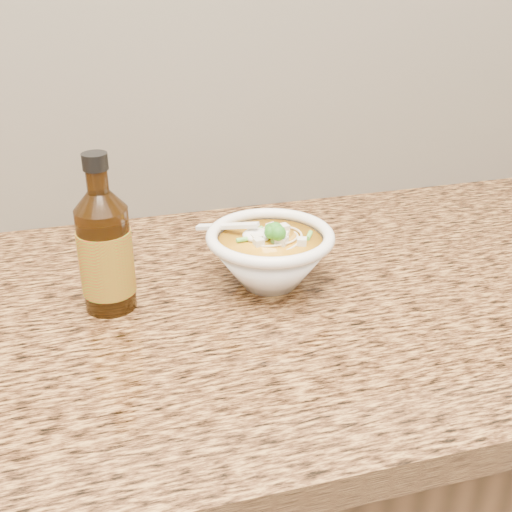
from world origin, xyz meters
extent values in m
cube|color=beige|center=(0.00, 1.99, 1.15)|extent=(4.00, 0.02, 0.50)
cube|color=#A3743C|center=(0.00, 1.68, 0.88)|extent=(4.00, 0.68, 0.04)
cylinder|color=white|center=(0.19, 1.70, 0.90)|extent=(0.07, 0.07, 0.01)
torus|color=white|center=(0.19, 1.70, 0.97)|extent=(0.17, 0.17, 0.02)
torus|color=beige|center=(0.20, 1.71, 0.97)|extent=(0.07, 0.07, 0.00)
torus|color=beige|center=(0.20, 1.69, 0.96)|extent=(0.12, 0.12, 0.00)
torus|color=beige|center=(0.19, 1.71, 0.96)|extent=(0.05, 0.05, 0.00)
torus|color=beige|center=(0.18, 1.70, 0.96)|extent=(0.11, 0.11, 0.00)
torus|color=beige|center=(0.18, 1.71, 0.96)|extent=(0.06, 0.06, 0.00)
torus|color=beige|center=(0.19, 1.71, 0.96)|extent=(0.13, 0.13, 0.00)
torus|color=beige|center=(0.19, 1.71, 0.96)|extent=(0.13, 0.13, 0.00)
cube|color=silver|center=(0.18, 1.68, 0.97)|extent=(0.01, 0.01, 0.01)
cube|color=silver|center=(0.20, 1.73, 0.97)|extent=(0.01, 0.01, 0.01)
cube|color=silver|center=(0.19, 1.73, 0.97)|extent=(0.02, 0.02, 0.01)
cube|color=silver|center=(0.21, 1.73, 0.97)|extent=(0.01, 0.01, 0.01)
cube|color=silver|center=(0.21, 1.65, 0.97)|extent=(0.02, 0.02, 0.01)
cube|color=silver|center=(0.19, 1.73, 0.97)|extent=(0.02, 0.02, 0.01)
cube|color=silver|center=(0.19, 1.68, 0.97)|extent=(0.02, 0.02, 0.01)
cube|color=silver|center=(0.21, 1.68, 0.97)|extent=(0.02, 0.02, 0.01)
cube|color=silver|center=(0.18, 1.72, 0.97)|extent=(0.02, 0.02, 0.01)
cube|color=silver|center=(0.18, 1.71, 0.97)|extent=(0.02, 0.02, 0.01)
ellipsoid|color=#196014|center=(0.20, 1.69, 0.98)|extent=(0.03, 0.03, 0.03)
cylinder|color=#61BF49|center=(0.17, 1.70, 0.97)|extent=(0.01, 0.02, 0.01)
cylinder|color=#61BF49|center=(0.17, 1.73, 0.97)|extent=(0.01, 0.02, 0.01)
cylinder|color=#61BF49|center=(0.22, 1.69, 0.97)|extent=(0.02, 0.02, 0.01)
cylinder|color=#61BF49|center=(0.22, 1.69, 0.97)|extent=(0.02, 0.02, 0.01)
ellipsoid|color=white|center=(0.18, 1.71, 0.97)|extent=(0.04, 0.04, 0.01)
cube|color=white|center=(0.14, 1.74, 0.98)|extent=(0.08, 0.07, 0.02)
cylinder|color=#361D07|center=(-0.02, 1.69, 0.97)|extent=(0.07, 0.07, 0.14)
cylinder|color=#361D07|center=(-0.02, 1.69, 1.07)|extent=(0.03, 0.03, 0.03)
cylinder|color=black|center=(-0.02, 1.69, 1.10)|extent=(0.03, 0.03, 0.02)
cylinder|color=red|center=(-0.02, 1.69, 0.97)|extent=(0.08, 0.08, 0.08)
camera|label=1|loc=(-0.04, 0.95, 1.33)|focal=45.00mm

